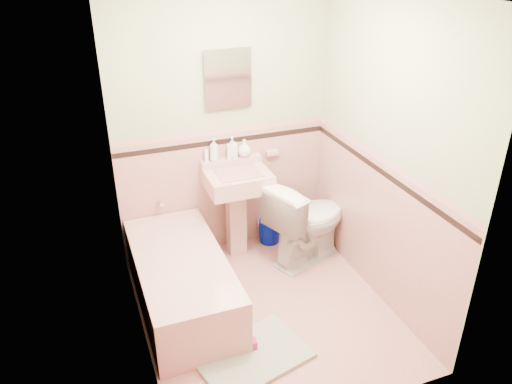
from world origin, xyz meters
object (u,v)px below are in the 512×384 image
object	(u,v)px
bucket	(270,231)
shoe	(246,345)
bathtub	(182,283)
sink	(238,215)
soap_bottle_mid	(232,147)
soap_bottle_left	(214,150)
medicine_cabinet	(228,78)
toilet	(308,221)
soap_bottle_right	(244,148)

from	to	relation	value
bucket	shoe	bearing A→B (deg)	-118.72
bathtub	shoe	xyz separation A→B (m)	(0.31, -0.70, -0.16)
sink	soap_bottle_mid	size ratio (longest dim) A/B	4.31
sink	soap_bottle_left	size ratio (longest dim) A/B	4.17
soap_bottle_left	shoe	distance (m)	1.75
bathtub	medicine_cabinet	xyz separation A→B (m)	(0.68, 0.74, 1.47)
shoe	sink	bearing A→B (deg)	79.00
sink	bathtub	bearing A→B (deg)	-142.07
bathtub	toilet	world-z (taller)	toilet
soap_bottle_right	bucket	bearing A→B (deg)	-10.98
sink	shoe	distance (m)	1.34
soap_bottle_right	soap_bottle_left	bearing A→B (deg)	180.00
sink	soap_bottle_right	bearing A→B (deg)	53.65
soap_bottle_right	toilet	xyz separation A→B (m)	(0.46, -0.45, -0.63)
medicine_cabinet	toilet	distance (m)	1.49
bathtub	bucket	bearing A→B (deg)	32.04
shoe	soap_bottle_right	bearing A→B (deg)	76.13
soap_bottle_mid	toilet	bearing A→B (deg)	-37.79
toilet	bathtub	bearing A→B (deg)	80.70
bucket	soap_bottle_right	bearing A→B (deg)	169.02
medicine_cabinet	toilet	size ratio (longest dim) A/B	0.58
sink	toilet	xyz separation A→B (m)	(0.60, -0.27, -0.03)
sink	bucket	distance (m)	0.52
soap_bottle_left	bucket	world-z (taller)	soap_bottle_left
toilet	bucket	bearing A→B (deg)	7.67
toilet	soap_bottle_mid	bearing A→B (deg)	31.37
soap_bottle_left	bucket	size ratio (longest dim) A/B	0.88
bucket	shoe	xyz separation A→B (m)	(-0.75, -1.36, -0.06)
soap_bottle_mid	bucket	world-z (taller)	soap_bottle_mid
soap_bottle_mid	bucket	distance (m)	1.01
soap_bottle_mid	shoe	world-z (taller)	soap_bottle_mid
medicine_cabinet	soap_bottle_mid	distance (m)	0.63
soap_bottle_mid	soap_bottle_right	size ratio (longest dim) A/B	1.26
sink	soap_bottle_left	world-z (taller)	soap_bottle_left
soap_bottle_mid	soap_bottle_left	bearing A→B (deg)	180.00
soap_bottle_right	shoe	xyz separation A→B (m)	(-0.50, -1.41, -0.98)
toilet	bucket	size ratio (longest dim) A/B	3.39
medicine_cabinet	soap_bottle_left	distance (m)	0.65
soap_bottle_right	sink	bearing A→B (deg)	-126.35
medicine_cabinet	shoe	bearing A→B (deg)	-104.36
soap_bottle_right	toilet	size ratio (longest dim) A/B	0.20
bathtub	soap_bottle_left	bearing A→B (deg)	53.69
toilet	shoe	size ratio (longest dim) A/B	5.00
soap_bottle_left	toilet	size ratio (longest dim) A/B	0.26
sink	soap_bottle_right	size ratio (longest dim) A/B	5.45
sink	toilet	size ratio (longest dim) A/B	1.08
bathtub	soap_bottle_right	xyz separation A→B (m)	(0.81, 0.71, 0.82)
bathtub	soap_bottle_left	xyz separation A→B (m)	(0.52, 0.71, 0.85)
sink	soap_bottle_left	bearing A→B (deg)	131.33
sink	soap_bottle_mid	world-z (taller)	soap_bottle_mid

